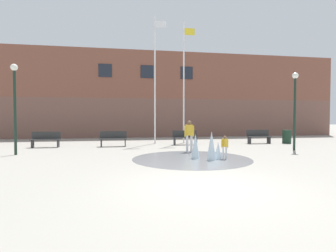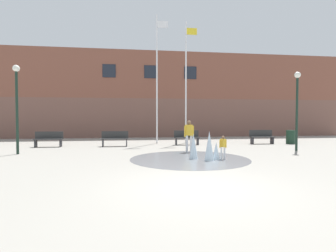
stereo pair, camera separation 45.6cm
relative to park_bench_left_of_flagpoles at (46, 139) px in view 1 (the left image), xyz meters
name	(u,v)px [view 1 (the left image)]	position (x,y,z in m)	size (l,w,h in m)	color
ground_plane	(207,187)	(6.51, -9.92, -0.48)	(100.00, 100.00, 0.00)	#9E998E
library_building	(144,97)	(6.51, 9.44, 3.29)	(36.00, 6.05, 7.54)	brown
splash_fountain	(202,151)	(7.66, -5.69, -0.13)	(5.02, 5.02, 1.19)	gray
park_bench_left_of_flagpoles	(46,139)	(0.00, 0.00, 0.00)	(1.60, 0.44, 0.91)	#28282D
park_bench_center	(113,139)	(3.86, -0.18, 0.00)	(1.60, 0.44, 0.91)	#28282D
park_bench_under_right_flagpole	(185,137)	(8.35, 0.08, 0.00)	(1.60, 0.44, 0.91)	#28282D
park_bench_near_trashcan	(259,136)	(13.38, -0.02, 0.00)	(1.60, 0.44, 0.91)	#28282D
adult_watching	(189,134)	(7.72, -3.42, 0.45)	(0.50, 0.36, 1.59)	silver
child_with_pink_shirt	(225,145)	(8.63, -5.83, 0.10)	(0.31, 0.24, 0.99)	silver
flagpole_left	(155,76)	(6.57, 1.18, 4.04)	(0.80, 0.10, 8.54)	silver
flagpole_right	(184,79)	(8.54, 1.18, 3.85)	(0.80, 0.10, 8.17)	silver
lamp_post_left_lane	(15,96)	(-0.50, -3.01, 2.25)	(0.32, 0.32, 4.21)	#192D23
lamp_post_right_lane	(295,100)	(13.39, -3.68, 2.18)	(0.32, 0.32, 4.11)	#192D23
trash_can	(287,137)	(15.28, -0.26, -0.03)	(0.56, 0.56, 0.90)	#193323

